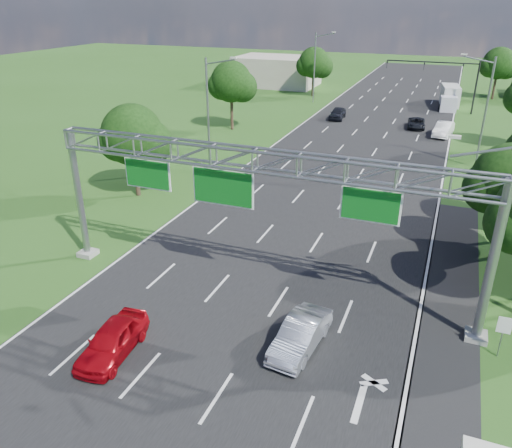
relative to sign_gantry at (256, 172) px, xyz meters
The scene contains 20 objects.
ground 19.28m from the sign_gantry, 91.05° to the left, with size 220.00×220.00×0.00m, color #264E17.
road 19.28m from the sign_gantry, 91.05° to the left, with size 18.00×180.00×0.02m, color black.
road_flare 12.20m from the sign_gantry, 11.47° to the left, with size 3.00×30.00×0.02m, color black.
sign_gantry is the anchor object (origin of this frame).
regulatory_sign 13.25m from the sign_gantry, ahead, with size 0.60×0.08×2.10m.
traffic_signal 53.51m from the sign_gantry, 82.32° to the left, with size 12.21×0.24×7.00m.
streetlight_l_near 21.47m from the sign_gantry, 122.87° to the left, with size 2.97×0.22×10.16m.
streetlight_l_far 54.28m from the sign_gantry, 102.38° to the left, with size 2.97×0.22×10.16m.
streetlight_r_mid 30.10m from the sign_gantry, 68.60° to the left, with size 2.97×0.22×10.16m.
tree_verge_la 17.56m from the sign_gantry, 144.84° to the left, with size 5.76×4.80×7.40m.
tree_verge_lb 36.85m from the sign_gantry, 116.19° to the left, with size 5.76×4.80×8.06m.
tree_verge_lc 59.56m from the sign_gantry, 102.86° to the left, with size 5.76×4.80×7.62m.
tree_verge_re 67.48m from the sign_gantry, 78.24° to the left, with size 5.76×4.80×7.84m.
building_left 69.82m from the sign_gantry, 108.69° to the left, with size 14.00×10.00×5.00m, color #A29A88.
red_coupe 10.34m from the sign_gantry, 119.14° to the right, with size 1.75×4.36×1.49m, color #A30710.
silver_sedan 8.07m from the sign_gantry, 45.50° to the right, with size 1.54×4.41×1.45m, color #ADB1B9.
car_queue_b 42.58m from the sign_gantry, 83.98° to the left, with size 2.00×4.33×1.20m, color black.
car_queue_c 44.04m from the sign_gantry, 97.54° to the left, with size 1.75×4.34×1.48m, color black.
car_queue_d 40.31m from the sign_gantry, 78.90° to the left, with size 1.68×4.83×1.59m, color white.
box_truck 57.50m from the sign_gantry, 82.44° to the left, with size 3.01×8.07×2.96m.
Camera 1 is at (8.97, -9.68, 14.75)m, focal length 35.00 mm.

